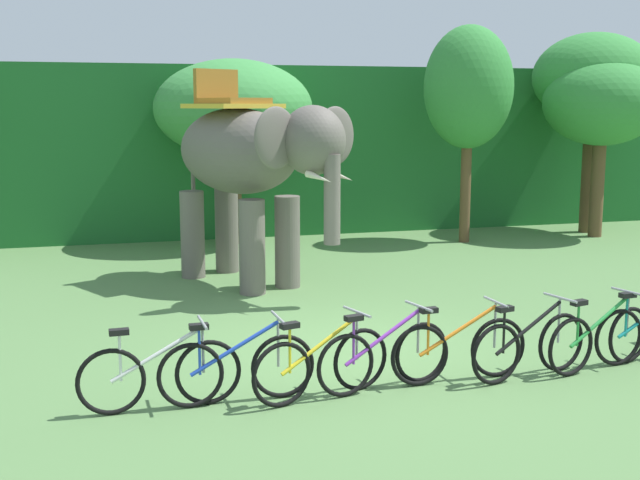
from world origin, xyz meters
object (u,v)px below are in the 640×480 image
(tree_center_left, at_px, (468,88))
(bike_black, at_px, (529,346))
(bike_white, at_px, (160,374))
(bike_green, at_px, (600,338))
(bike_yellow, at_px, (322,364))
(bike_orange, at_px, (459,349))
(tree_far_left, at_px, (233,109))
(elephant, at_px, (249,160))
(bike_blue, at_px, (237,368))
(tree_far_right, at_px, (593,79))
(bike_purple, at_px, (384,356))
(tree_right, at_px, (602,104))

(tree_center_left, bearing_deg, bike_black, -111.12)
(bike_white, xyz_separation_m, bike_green, (5.20, -0.09, 0.00))
(bike_white, relative_size, bike_green, 1.02)
(bike_yellow, xyz_separation_m, bike_orange, (1.67, 0.11, 0.00))
(tree_far_left, relative_size, bike_orange, 2.44)
(tree_far_left, bearing_deg, elephant, -96.33)
(elephant, relative_size, bike_blue, 2.42)
(tree_center_left, relative_size, tree_far_right, 1.01)
(tree_far_right, relative_size, bike_blue, 2.86)
(bike_purple, bearing_deg, tree_far_left, 89.66)
(bike_black, bearing_deg, elephant, 110.86)
(tree_far_left, distance_m, tree_right, 8.66)
(bike_white, distance_m, bike_purple, 2.46)
(tree_center_left, relative_size, bike_green, 2.95)
(tree_far_left, relative_size, bike_yellow, 2.51)
(bike_green, bearing_deg, bike_black, -177.91)
(tree_far_right, relative_size, bike_yellow, 2.95)
(bike_white, distance_m, bike_blue, 0.81)
(elephant, bearing_deg, bike_blue, -102.19)
(bike_blue, distance_m, bike_black, 3.42)
(tree_center_left, bearing_deg, bike_yellow, -123.68)
(elephant, xyz_separation_m, bike_black, (2.20, -5.76, -1.82))
(tree_right, bearing_deg, bike_blue, -139.73)
(bike_yellow, xyz_separation_m, bike_purple, (0.74, 0.08, 0.00))
(tree_center_left, distance_m, bike_black, 10.09)
(tree_far_left, height_order, tree_far_right, tree_far_right)
(bike_orange, xyz_separation_m, bike_black, (0.84, -0.10, 0.00))
(tree_center_left, distance_m, bike_purple, 10.75)
(tree_right, height_order, bike_green, tree_right)
(bike_yellow, bearing_deg, bike_purple, 6.37)
(bike_white, xyz_separation_m, bike_orange, (3.38, -0.02, 0.00))
(tree_right, relative_size, elephant, 1.02)
(bike_blue, bearing_deg, tree_center_left, 52.12)
(bike_black, bearing_deg, tree_far_right, 53.44)
(bike_orange, bearing_deg, bike_green, -2.08)
(elephant, height_order, bike_black, elephant)
(tree_right, xyz_separation_m, bike_yellow, (-9.36, -8.81, -2.79))
(tree_far_left, relative_size, bike_black, 2.49)
(bike_blue, bearing_deg, tree_far_right, 41.88)
(bike_black, distance_m, bike_green, 0.98)
(tree_far_left, distance_m, bike_white, 10.71)
(tree_far_left, distance_m, bike_purple, 10.45)
(tree_far_right, height_order, bike_yellow, tree_far_right)
(tree_far_left, relative_size, bike_blue, 2.44)
(tree_far_left, bearing_deg, tree_right, -9.17)
(elephant, relative_size, bike_black, 2.47)
(tree_center_left, height_order, elephant, tree_center_left)
(bike_blue, xyz_separation_m, bike_purple, (1.65, -0.03, 0.00))
(tree_right, bearing_deg, bike_white, -141.90)
(tree_center_left, distance_m, bike_white, 12.10)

